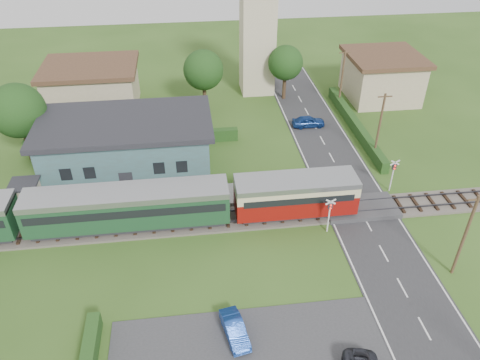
{
  "coord_description": "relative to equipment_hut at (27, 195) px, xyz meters",
  "views": [
    {
      "loc": [
        -4.19,
        -28.17,
        25.01
      ],
      "look_at": [
        -0.16,
        4.0,
        2.61
      ],
      "focal_mm": 35.0,
      "sensor_mm": 36.0,
      "label": 1
    }
  ],
  "objects": [
    {
      "name": "ground",
      "position": [
        18.0,
        -5.2,
        -1.75
      ],
      "size": [
        120.0,
        120.0,
        0.0
      ],
      "primitive_type": "plane",
      "color": "#2D4C19"
    },
    {
      "name": "railway_track",
      "position": [
        18.0,
        -3.2,
        -1.64
      ],
      "size": [
        76.0,
        3.2,
        0.49
      ],
      "color": "#4C443D",
      "rests_on": "ground"
    },
    {
      "name": "road",
      "position": [
        28.0,
        -5.2,
        -1.72
      ],
      "size": [
        6.0,
        70.0,
        0.05
      ],
      "primitive_type": "cube",
      "color": "#28282B",
      "rests_on": "ground"
    },
    {
      "name": "crossing_deck",
      "position": [
        28.0,
        -3.2,
        -1.52
      ],
      "size": [
        6.2,
        3.4,
        0.45
      ],
      "primitive_type": "cube",
      "color": "#333335",
      "rests_on": "ground"
    },
    {
      "name": "platform",
      "position": [
        8.0,
        0.0,
        -1.52
      ],
      "size": [
        30.0,
        3.0,
        0.45
      ],
      "primitive_type": "cube",
      "color": "gray",
      "rests_on": "ground"
    },
    {
      "name": "equipment_hut",
      "position": [
        0.0,
        0.0,
        0.0
      ],
      "size": [
        2.3,
        2.3,
        2.55
      ],
      "color": "beige",
      "rests_on": "platform"
    },
    {
      "name": "station_building",
      "position": [
        8.0,
        5.79,
        0.95
      ],
      "size": [
        16.0,
        9.0,
        5.3
      ],
      "color": "#406E74",
      "rests_on": "ground"
    },
    {
      "name": "train",
      "position": [
        5.42,
        -3.2,
        0.43
      ],
      "size": [
        43.2,
        2.9,
        3.4
      ],
      "color": "#232328",
      "rests_on": "ground"
    },
    {
      "name": "church_tower",
      "position": [
        23.0,
        22.8,
        8.48
      ],
      "size": [
        6.0,
        6.0,
        17.6
      ],
      "color": "beige",
      "rests_on": "ground"
    },
    {
      "name": "house_west",
      "position": [
        3.0,
        19.8,
        1.04
      ],
      "size": [
        10.8,
        8.8,
        5.5
      ],
      "color": "tan",
      "rests_on": "ground"
    },
    {
      "name": "house_east",
      "position": [
        38.0,
        18.8,
        1.05
      ],
      "size": [
        8.8,
        8.8,
        5.5
      ],
      "color": "tan",
      "rests_on": "ground"
    },
    {
      "name": "hedge_roadside",
      "position": [
        32.2,
        10.8,
        -1.15
      ],
      "size": [
        0.8,
        18.0,
        1.2
      ],
      "primitive_type": "cube",
      "color": "#193814",
      "rests_on": "ground"
    },
    {
      "name": "hedge_station",
      "position": [
        8.0,
        10.3,
        -1.1
      ],
      "size": [
        22.0,
        0.8,
        1.3
      ],
      "primitive_type": "cube",
      "color": "#193814",
      "rests_on": "ground"
    },
    {
      "name": "tree_a",
      "position": [
        -2.0,
        8.8,
        3.63
      ],
      "size": [
        5.2,
        5.2,
        8.0
      ],
      "color": "#332316",
      "rests_on": "ground"
    },
    {
      "name": "tree_b",
      "position": [
        16.0,
        17.8,
        3.27
      ],
      "size": [
        4.6,
        4.6,
        7.34
      ],
      "color": "#332316",
      "rests_on": "ground"
    },
    {
      "name": "tree_c",
      "position": [
        26.0,
        19.8,
        2.91
      ],
      "size": [
        4.2,
        4.2,
        6.78
      ],
      "color": "#332316",
      "rests_on": "ground"
    },
    {
      "name": "utility_pole_b",
      "position": [
        32.2,
        -11.2,
        1.88
      ],
      "size": [
        1.4,
        0.22,
        7.0
      ],
      "color": "#473321",
      "rests_on": "ground"
    },
    {
      "name": "utility_pole_c",
      "position": [
        32.2,
        4.8,
        1.88
      ],
      "size": [
        1.4,
        0.22,
        7.0
      ],
      "color": "#473321",
      "rests_on": "ground"
    },
    {
      "name": "utility_pole_d",
      "position": [
        32.2,
        16.8,
        1.88
      ],
      "size": [
        1.4,
        0.22,
        7.0
      ],
      "color": "#473321",
      "rests_on": "ground"
    },
    {
      "name": "crossing_signal_near",
      "position": [
        24.4,
        -5.61,
        0.39
      ],
      "size": [
        0.84,
        0.28,
        3.28
      ],
      "color": "silver",
      "rests_on": "ground"
    },
    {
      "name": "crossing_signal_far",
      "position": [
        31.6,
        -0.81,
        0.39
      ],
      "size": [
        0.84,
        0.28,
        3.28
      ],
      "color": "silver",
      "rests_on": "ground"
    },
    {
      "name": "streetlamp_west",
      "position": [
        -4.0,
        14.8,
        1.29
      ],
      "size": [
        0.3,
        0.3,
        5.15
      ],
      "color": "#3F3F47",
      "rests_on": "ground"
    },
    {
      "name": "streetlamp_east",
      "position": [
        34.0,
        21.8,
        1.29
      ],
      "size": [
        0.3,
        0.3,
        5.15
      ],
      "color": "#3F3F47",
      "rests_on": "ground"
    },
    {
      "name": "car_on_road",
      "position": [
        27.24,
        12.11,
        -1.08
      ],
      "size": [
        3.63,
        1.47,
        1.24
      ],
      "primitive_type": "imported",
      "rotation": [
        0.0,
        0.0,
        1.57
      ],
      "color": "navy",
      "rests_on": "road"
    },
    {
      "name": "car_park_blue",
      "position": [
        15.81,
        -14.7,
        -1.12
      ],
      "size": [
        1.8,
        3.51,
        1.1
      ],
      "primitive_type": "imported",
      "rotation": [
        0.0,
        0.0,
        0.2
      ],
      "color": "#1A419E",
      "rests_on": "car_park"
    },
    {
      "name": "pedestrian_near",
      "position": [
        15.43,
        -0.75,
        -0.33
      ],
      "size": [
        0.84,
        0.71,
        1.94
      ],
      "primitive_type": "imported",
      "rotation": [
        0.0,
        0.0,
        3.56
      ],
      "color": "gray",
      "rests_on": "platform"
    },
    {
      "name": "pedestrian_far",
      "position": [
        1.42,
        0.16,
        -0.36
      ],
      "size": [
        0.95,
        1.08,
        1.88
      ],
      "primitive_type": "imported",
      "rotation": [
        0.0,
        0.0,
        1.87
      ],
      "color": "gray",
      "rests_on": "platform"
    }
  ]
}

